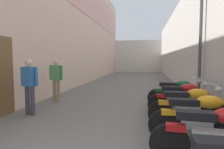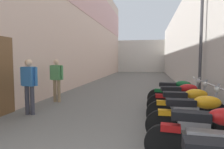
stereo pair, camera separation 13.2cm
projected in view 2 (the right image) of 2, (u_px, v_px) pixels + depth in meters
ground_plane at (130, 87)px, 10.89m from camera, size 39.53×39.53×0.00m
building_left at (88, 24)px, 13.10m from camera, size 0.45×23.53×8.01m
building_right at (182, 45)px, 12.05m from camera, size 0.45×23.53×5.05m
building_far_end at (141, 56)px, 25.18m from camera, size 8.83×2.00×4.06m
motorcycle_second at (212, 136)px, 2.64m from camera, size 1.85×0.58×1.04m
motorcycle_third at (197, 117)px, 3.51m from camera, size 1.85×0.58×1.04m
motorcycle_fourth at (188, 106)px, 4.32m from camera, size 1.85×0.58×1.04m
motorcycle_fifth at (181, 98)px, 5.19m from camera, size 1.85×0.58×1.04m
motorcycle_sixth at (177, 93)px, 6.02m from camera, size 1.84×0.58×1.04m
pedestrian_mid_alley at (29, 83)px, 5.35m from camera, size 0.52×0.24×1.57m
pedestrian_further_down at (57, 77)px, 6.99m from camera, size 0.52×0.23×1.57m
street_lamp at (198, 27)px, 6.28m from camera, size 0.79×0.18×4.47m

